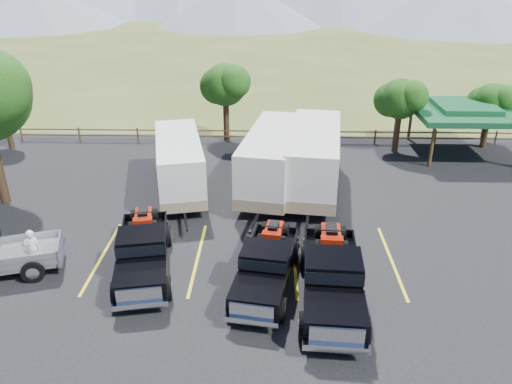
{
  "coord_description": "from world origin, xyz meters",
  "views": [
    {
      "loc": [
        0.91,
        -13.51,
        11.24
      ],
      "look_at": [
        0.33,
        7.2,
        1.6
      ],
      "focal_mm": 35.0,
      "sensor_mm": 36.0,
      "label": 1
    }
  ],
  "objects_px": {
    "rig_left": "(143,249)",
    "rig_right": "(332,274)",
    "trailer_right": "(314,160)",
    "pavilion": "(464,110)",
    "trailer_left": "(179,165)",
    "rig_center": "(267,263)",
    "trailer_center": "(272,161)",
    "person_a": "(33,249)"
  },
  "relations": [
    {
      "from": "person_a",
      "to": "rig_center",
      "type": "bearing_deg",
      "value": 160.25
    },
    {
      "from": "pavilion",
      "to": "person_a",
      "type": "xyz_separation_m",
      "value": [
        -21.36,
        -13.91,
        -1.88
      ]
    },
    {
      "from": "rig_center",
      "to": "person_a",
      "type": "xyz_separation_m",
      "value": [
        -9.23,
        0.81,
        -0.05
      ]
    },
    {
      "from": "rig_right",
      "to": "trailer_right",
      "type": "xyz_separation_m",
      "value": [
        0.03,
        9.32,
        0.73
      ]
    },
    {
      "from": "pavilion",
      "to": "trailer_right",
      "type": "height_order",
      "value": "trailer_right"
    },
    {
      "from": "person_a",
      "to": "trailer_right",
      "type": "bearing_deg",
      "value": -161.21
    },
    {
      "from": "pavilion",
      "to": "trailer_left",
      "type": "distance_m",
      "value": 18.02
    },
    {
      "from": "rig_right",
      "to": "trailer_left",
      "type": "bearing_deg",
      "value": 131.45
    },
    {
      "from": "rig_left",
      "to": "trailer_center",
      "type": "bearing_deg",
      "value": 45.78
    },
    {
      "from": "pavilion",
      "to": "trailer_center",
      "type": "bearing_deg",
      "value": -152.33
    },
    {
      "from": "rig_center",
      "to": "person_a",
      "type": "height_order",
      "value": "rig_center"
    },
    {
      "from": "trailer_center",
      "to": "trailer_right",
      "type": "bearing_deg",
      "value": 10.37
    },
    {
      "from": "rig_right",
      "to": "trailer_center",
      "type": "distance_m",
      "value": 9.57
    },
    {
      "from": "trailer_left",
      "to": "person_a",
      "type": "height_order",
      "value": "trailer_left"
    },
    {
      "from": "trailer_center",
      "to": "person_a",
      "type": "distance_m",
      "value": 12.21
    },
    {
      "from": "rig_right",
      "to": "rig_center",
      "type": "bearing_deg",
      "value": 164.24
    },
    {
      "from": "pavilion",
      "to": "rig_center",
      "type": "height_order",
      "value": "pavilion"
    },
    {
      "from": "rig_left",
      "to": "trailer_right",
      "type": "height_order",
      "value": "trailer_right"
    },
    {
      "from": "rig_left",
      "to": "rig_right",
      "type": "relative_size",
      "value": 0.95
    },
    {
      "from": "pavilion",
      "to": "trailer_left",
      "type": "relative_size",
      "value": 0.72
    },
    {
      "from": "rig_center",
      "to": "person_a",
      "type": "distance_m",
      "value": 9.27
    },
    {
      "from": "rig_center",
      "to": "trailer_left",
      "type": "height_order",
      "value": "trailer_left"
    },
    {
      "from": "rig_right",
      "to": "trailer_right",
      "type": "height_order",
      "value": "trailer_right"
    },
    {
      "from": "trailer_left",
      "to": "trailer_right",
      "type": "bearing_deg",
      "value": -9.74
    },
    {
      "from": "pavilion",
      "to": "person_a",
      "type": "bearing_deg",
      "value": -146.93
    },
    {
      "from": "rig_left",
      "to": "person_a",
      "type": "bearing_deg",
      "value": 169.47
    },
    {
      "from": "rig_right",
      "to": "trailer_right",
      "type": "relative_size",
      "value": 0.67
    },
    {
      "from": "rig_left",
      "to": "rig_center",
      "type": "xyz_separation_m",
      "value": [
        4.85,
        -0.82,
        -0.04
      ]
    },
    {
      "from": "rig_center",
      "to": "trailer_left",
      "type": "xyz_separation_m",
      "value": [
        -4.61,
        8.16,
        0.64
      ]
    },
    {
      "from": "rig_center",
      "to": "trailer_center",
      "type": "height_order",
      "value": "trailer_center"
    },
    {
      "from": "trailer_center",
      "to": "trailer_right",
      "type": "height_order",
      "value": "trailer_right"
    },
    {
      "from": "trailer_left",
      "to": "rig_right",
      "type": "bearing_deg",
      "value": -64.74
    },
    {
      "from": "person_a",
      "to": "rig_left",
      "type": "bearing_deg",
      "value": 165.41
    },
    {
      "from": "pavilion",
      "to": "rig_left",
      "type": "bearing_deg",
      "value": -140.7
    },
    {
      "from": "rig_right",
      "to": "person_a",
      "type": "relative_size",
      "value": 3.77
    },
    {
      "from": "trailer_left",
      "to": "rig_center",
      "type": "bearing_deg",
      "value": -73.0
    },
    {
      "from": "rig_center",
      "to": "trailer_right",
      "type": "height_order",
      "value": "trailer_right"
    },
    {
      "from": "rig_right",
      "to": "trailer_left",
      "type": "xyz_separation_m",
      "value": [
        -6.95,
        8.99,
        0.52
      ]
    },
    {
      "from": "trailer_left",
      "to": "person_a",
      "type": "xyz_separation_m",
      "value": [
        -4.62,
        -7.35,
        -0.69
      ]
    },
    {
      "from": "trailer_right",
      "to": "rig_left",
      "type": "bearing_deg",
      "value": -125.95
    },
    {
      "from": "rig_left",
      "to": "trailer_right",
      "type": "relative_size",
      "value": 0.63
    },
    {
      "from": "rig_center",
      "to": "person_a",
      "type": "relative_size",
      "value": 3.4
    }
  ]
}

